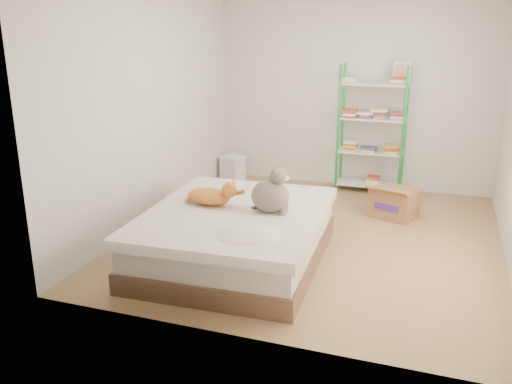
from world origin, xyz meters
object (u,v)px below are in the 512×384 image
at_px(shelf_unit, 372,129).
at_px(white_bin, 233,168).
at_px(cardboard_box, 394,203).
at_px(orange_cat, 209,194).
at_px(bed, 236,236).
at_px(grey_cat, 270,189).

relative_size(shelf_unit, white_bin, 4.52).
xyz_separation_m(shelf_unit, white_bin, (-1.96, -0.12, -0.68)).
bearing_deg(cardboard_box, orange_cat, -114.27).
relative_size(shelf_unit, cardboard_box, 2.84).
xyz_separation_m(shelf_unit, cardboard_box, (0.43, -0.96, -0.69)).
bearing_deg(white_bin, orange_cat, -73.33).
bearing_deg(bed, orange_cat, 162.49).
bearing_deg(grey_cat, cardboard_box, -30.96).
xyz_separation_m(bed, cardboard_box, (1.32, 1.78, -0.08)).
bearing_deg(shelf_unit, orange_cat, -114.25).
distance_m(bed, orange_cat, 0.48).
xyz_separation_m(orange_cat, grey_cat, (0.62, -0.00, 0.12)).
bearing_deg(grey_cat, shelf_unit, -12.66).
relative_size(orange_cat, white_bin, 1.35).
distance_m(orange_cat, grey_cat, 0.64).
bearing_deg(shelf_unit, cardboard_box, -66.11).
relative_size(orange_cat, cardboard_box, 0.85).
relative_size(grey_cat, cardboard_box, 0.72).
relative_size(orange_cat, shelf_unit, 0.30).
height_order(bed, grey_cat, grey_cat).
distance_m(cardboard_box, white_bin, 2.53).
distance_m(orange_cat, shelf_unit, 2.93).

